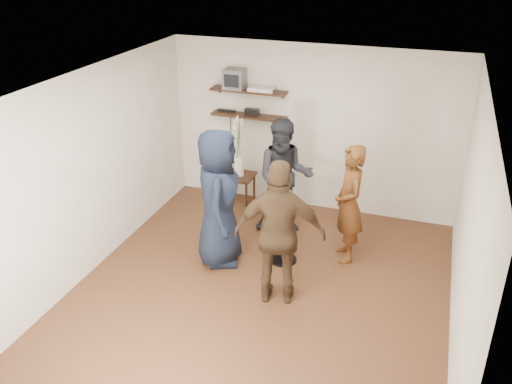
% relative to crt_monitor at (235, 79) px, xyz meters
% --- Properties ---
extents(room, '(4.58, 5.08, 2.68)m').
position_rel_crt_monitor_xyz_m(room, '(1.22, -2.38, -0.72)').
color(room, '#3F2514').
rests_on(room, ground).
extents(shelf_upper, '(1.20, 0.25, 0.04)m').
position_rel_crt_monitor_xyz_m(shelf_upper, '(0.22, 0.00, -0.17)').
color(shelf_upper, black).
rests_on(shelf_upper, room).
extents(shelf_lower, '(1.20, 0.25, 0.04)m').
position_rel_crt_monitor_xyz_m(shelf_lower, '(0.22, 0.00, -0.57)').
color(shelf_lower, black).
rests_on(shelf_lower, room).
extents(crt_monitor, '(0.32, 0.30, 0.30)m').
position_rel_crt_monitor_xyz_m(crt_monitor, '(0.00, 0.00, 0.00)').
color(crt_monitor, '#59595B').
rests_on(crt_monitor, shelf_upper).
extents(dvd_deck, '(0.40, 0.24, 0.06)m').
position_rel_crt_monitor_xyz_m(dvd_deck, '(0.44, 0.00, -0.12)').
color(dvd_deck, silver).
rests_on(dvd_deck, shelf_upper).
extents(radio, '(0.22, 0.10, 0.10)m').
position_rel_crt_monitor_xyz_m(radio, '(0.27, 0.00, -0.50)').
color(radio, black).
rests_on(radio, shelf_lower).
extents(power_strip, '(0.30, 0.05, 0.03)m').
position_rel_crt_monitor_xyz_m(power_strip, '(-0.17, 0.05, -0.54)').
color(power_strip, black).
rests_on(power_strip, shelf_lower).
extents(side_table, '(0.47, 0.47, 0.56)m').
position_rel_crt_monitor_xyz_m(side_table, '(0.16, -0.31, -1.55)').
color(side_table, black).
rests_on(side_table, room).
extents(vase_lilies, '(0.20, 0.20, 1.03)m').
position_rel_crt_monitor_xyz_m(vase_lilies, '(0.16, -0.31, -1.13)').
color(vase_lilies, white).
rests_on(vase_lilies, side_table).
extents(drinks_table, '(0.47, 0.47, 0.86)m').
position_rel_crt_monitor_xyz_m(drinks_table, '(1.29, -1.62, -1.46)').
color(drinks_table, black).
rests_on(drinks_table, room).
extents(wine_glass_fl, '(0.07, 0.07, 0.22)m').
position_rel_crt_monitor_xyz_m(wine_glass_fl, '(1.24, -1.66, -1.00)').
color(wine_glass_fl, silver).
rests_on(wine_glass_fl, drinks_table).
extents(wine_glass_fr, '(0.07, 0.07, 0.21)m').
position_rel_crt_monitor_xyz_m(wine_glass_fr, '(1.36, -1.65, -1.01)').
color(wine_glass_fr, silver).
rests_on(wine_glass_fr, drinks_table).
extents(wine_glass_bl, '(0.07, 0.07, 0.20)m').
position_rel_crt_monitor_xyz_m(wine_glass_bl, '(1.27, -1.55, -1.02)').
color(wine_glass_bl, silver).
rests_on(wine_glass_bl, drinks_table).
extents(wine_glass_br, '(0.06, 0.06, 0.19)m').
position_rel_crt_monitor_xyz_m(wine_glass_br, '(1.32, -1.60, -1.02)').
color(wine_glass_br, silver).
rests_on(wine_glass_br, drinks_table).
extents(person_plaid, '(0.60, 0.70, 1.63)m').
position_rel_crt_monitor_xyz_m(person_plaid, '(2.07, -1.26, -1.20)').
color(person_plaid, '#9E1212').
rests_on(person_plaid, room).
extents(person_dark, '(0.99, 0.86, 1.72)m').
position_rel_crt_monitor_xyz_m(person_dark, '(1.05, -0.80, -1.16)').
color(person_dark, black).
rests_on(person_dark, room).
extents(person_navy, '(0.84, 1.05, 1.87)m').
position_rel_crt_monitor_xyz_m(person_navy, '(0.47, -1.88, -1.08)').
color(person_navy, black).
rests_on(person_navy, room).
extents(person_brown, '(1.13, 0.66, 1.81)m').
position_rel_crt_monitor_xyz_m(person_brown, '(1.48, -2.46, -1.11)').
color(person_brown, '#412D1B').
rests_on(person_brown, room).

